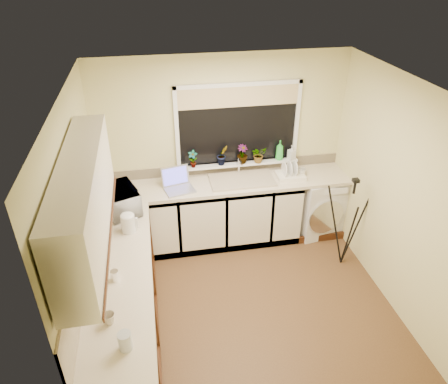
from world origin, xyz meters
The scene contains 34 objects.
floor centered at (0.00, 0.00, 0.00)m, with size 3.20×3.20×0.00m, color brown.
ceiling centered at (0.00, 0.00, 2.45)m, with size 3.20×3.20×0.00m, color white.
wall_back centered at (0.00, 1.50, 1.23)m, with size 3.20×3.20×0.00m, color beige.
wall_front centered at (0.00, -1.50, 1.23)m, with size 3.20×3.20×0.00m, color beige.
wall_left centered at (-1.60, 0.00, 1.23)m, with size 3.00×3.00×0.00m, color beige.
wall_right centered at (1.60, 0.00, 1.23)m, with size 3.00×3.00×0.00m, color beige.
base_cabinet_back centered at (-0.33, 1.20, 0.43)m, with size 2.55×0.60×0.86m, color silver.
base_cabinet_left centered at (-1.30, -0.30, 0.43)m, with size 0.54×2.40×0.86m, color silver.
worktop_back centered at (0.00, 1.20, 0.88)m, with size 3.20×0.60×0.04m, color beige.
worktop_left centered at (-1.30, -0.30, 0.88)m, with size 0.60×2.40×0.04m, color beige.
upper_cabinet centered at (-1.44, -0.45, 1.80)m, with size 0.28×1.90×0.70m, color silver.
splashback_left centered at (-1.59, -0.30, 1.12)m, with size 0.02×2.40×0.45m, color beige.
splashback_back centered at (0.00, 1.49, 0.97)m, with size 3.20×0.02×0.14m, color beige.
window_glass centered at (0.20, 1.49, 1.55)m, with size 1.50×0.02×1.00m, color black.
window_blind centered at (0.20, 1.46, 1.92)m, with size 1.50×0.02×0.25m, color tan.
windowsill centered at (0.20, 1.43, 1.04)m, with size 1.60×0.14×0.03m, color white.
sink centered at (0.20, 1.20, 0.91)m, with size 0.82×0.46×0.03m, color tan.
faucet centered at (0.20, 1.38, 1.02)m, with size 0.03×0.03×0.24m, color silver.
washing_machine centered at (1.29, 1.20, 0.43)m, with size 0.60×0.58×0.85m, color silver.
laptop centered at (-0.62, 1.16, 0.97)m, with size 0.41×0.39×0.26m.
kettle centered at (-1.21, 0.35, 1.00)m, with size 0.15×0.15×0.20m, color silver.
dish_rack centered at (0.84, 1.17, 0.93)m, with size 0.36×0.27×0.05m, color white.
tripod centered at (1.35, 0.44, 0.61)m, with size 0.61×0.61×1.22m, color black, non-canonical shape.
glass_jug centered at (-1.22, -1.16, 0.98)m, with size 0.10×0.10×0.15m, color #B5BAC0.
steel_jar centered at (-1.33, -0.39, 0.95)m, with size 0.07×0.07×0.10m, color white.
microwave centered at (-1.29, 0.77, 1.04)m, with size 0.51×0.34×0.28m, color white.
plant_a centered at (-0.40, 1.40, 1.17)m, with size 0.12×0.08×0.23m, color #999999.
plant_b centered at (-0.01, 1.42, 1.18)m, with size 0.15×0.12×0.27m, color #999999.
plant_c centered at (0.25, 1.41, 1.17)m, with size 0.14×0.14×0.25m, color #999999.
plant_d centered at (0.47, 1.40, 1.16)m, with size 0.19×0.17×0.21m, color #999999.
soap_bottle_green centered at (0.76, 1.42, 1.18)m, with size 0.10×0.10×0.27m, color green.
soap_bottle_clear centered at (0.92, 1.40, 1.15)m, with size 0.09×0.09×0.19m, color #999999.
cup_back centered at (1.00, 1.20, 0.95)m, with size 0.13×0.13×0.10m, color beige.
cup_left centered at (-1.35, -0.88, 0.95)m, with size 0.10×0.10×0.09m, color beige.
Camera 1 is at (-0.88, -3.33, 3.49)m, focal length 33.19 mm.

